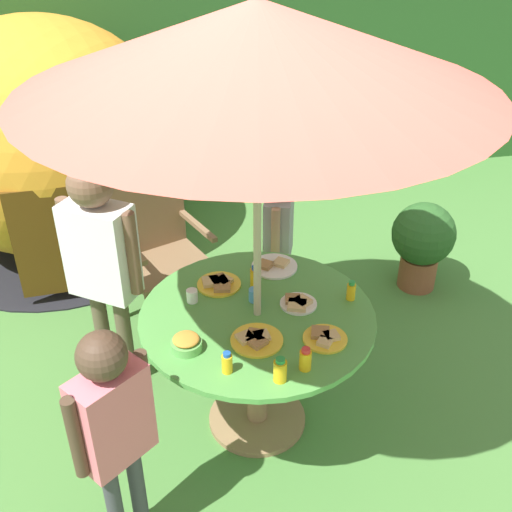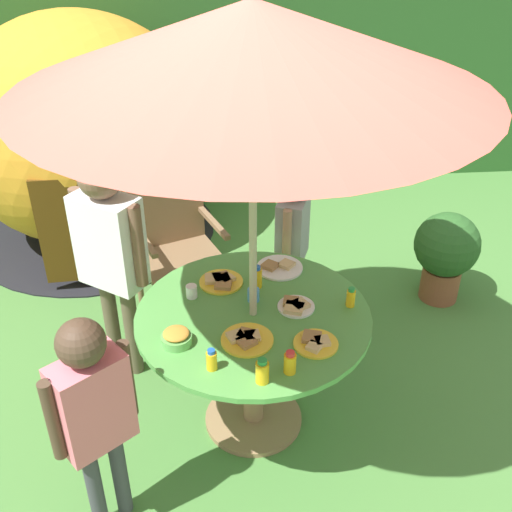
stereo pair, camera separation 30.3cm
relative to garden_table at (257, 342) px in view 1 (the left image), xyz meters
name	(u,v)px [view 1 (the left image)]	position (x,y,z in m)	size (l,w,h in m)	color
ground_plane	(257,421)	(0.00, 0.00, -0.56)	(10.00, 10.00, 0.02)	#477A38
hedge_backdrop	(182,70)	(0.00, 3.40, 0.43)	(9.00, 0.70, 1.96)	#285623
garden_table	(257,342)	(0.00, 0.00, 0.00)	(1.15, 1.15, 0.73)	#93704C
patio_umbrella	(258,46)	(0.00, 0.00, 1.44)	(1.92, 1.92, 2.17)	#B7AD8C
wooden_chair	(158,243)	(-0.42, 1.05, 0.01)	(0.63, 0.62, 1.02)	brown
dome_tent	(47,140)	(-1.13, 2.20, 0.31)	(2.05, 2.05, 1.74)	orange
potted_plant	(423,240)	(1.38, 1.03, -0.18)	(0.44, 0.44, 0.65)	brown
child_in_grey_shirt	(279,227)	(0.31, 0.85, 0.15)	(0.25, 0.36, 1.10)	navy
child_in_white_shirt	(101,251)	(-0.73, 0.50, 0.32)	(0.40, 0.36, 1.37)	brown
child_in_pink_shirt	(112,417)	(-0.70, -0.54, 0.18)	(0.34, 0.31, 1.14)	#3F3F47
snack_bowl	(186,343)	(-0.36, -0.19, 0.21)	(0.14, 0.14, 0.07)	#66B259
plate_center_back	(298,303)	(0.21, 0.03, 0.19)	(0.18, 0.18, 0.03)	white
plate_mid_left	(256,339)	(-0.05, -0.20, 0.19)	(0.24, 0.24, 0.03)	yellow
plate_back_edge	(219,283)	(-0.15, 0.27, 0.19)	(0.23, 0.23, 0.03)	yellow
plate_front_edge	(274,266)	(0.17, 0.38, 0.19)	(0.25, 0.25, 0.03)	white
plate_mid_right	(325,338)	(0.26, -0.25, 0.19)	(0.21, 0.21, 0.03)	yellow
juice_bottle_near_left	(227,363)	(-0.21, -0.37, 0.22)	(0.05, 0.05, 0.10)	yellow
juice_bottle_near_right	(351,291)	(0.48, 0.02, 0.22)	(0.04, 0.04, 0.11)	yellow
juice_bottle_far_left	(255,277)	(0.04, 0.23, 0.23)	(0.05, 0.05, 0.12)	yellow
juice_bottle_far_right	(280,370)	(0.00, -0.47, 0.23)	(0.06, 0.06, 0.12)	yellow
juice_bottle_center_front	(305,359)	(0.12, -0.42, 0.23)	(0.05, 0.05, 0.11)	yellow
cup_near	(192,296)	(-0.30, 0.16, 0.21)	(0.06, 0.06, 0.07)	white
cup_far	(255,295)	(0.01, 0.11, 0.21)	(0.06, 0.06, 0.07)	#4C99D8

